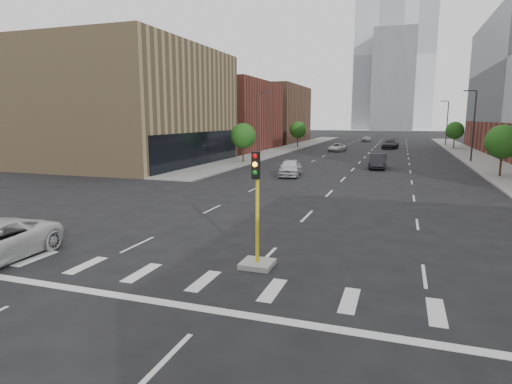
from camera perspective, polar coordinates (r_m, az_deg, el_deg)
The scene contains 21 objects.
sidewalk_left_far at distance 82.43m, azimuth 4.73°, elevation 5.94°, with size 5.00×92.00×0.15m, color gray.
sidewalk_right_far at distance 80.60m, azimuth 25.97°, elevation 4.90°, with size 5.00×92.00×0.15m, color gray.
building_left_mid at distance 56.14m, azimuth -16.88°, elevation 10.84°, with size 20.00×24.00×14.00m, color #8E7550.
building_left_far_a at distance 78.78m, azimuth -5.66°, elevation 10.06°, with size 20.00×22.00×12.00m, color brown.
building_left_far_b at distance 103.04m, azimuth 0.40°, elevation 10.32°, with size 20.00×24.00×13.00m, color brown.
tower_left at distance 228.06m, azimuth 16.05°, elevation 16.85°, with size 22.00×22.00×70.00m, color #B2B7BC.
tower_right at distance 268.05m, azimuth 20.57°, elevation 16.58°, with size 20.00×20.00×80.00m, color #B2B7BC.
tower_mid at distance 206.50m, azimuth 17.87°, elevation 13.91°, with size 18.00×18.00×44.00m, color slate.
median_traffic_signal at distance 16.23m, azimuth 0.14°, elevation -6.71°, with size 1.20×1.20×4.40m.
streetlight_right_a at distance 61.37m, azimuth 26.97°, elevation 8.22°, with size 1.60×0.22×9.07m.
streetlight_right_b at distance 96.15m, azimuth 24.09°, elevation 8.63°, with size 1.60×0.22×9.07m.
streetlight_left at distance 58.73m, azimuth 0.54°, elevation 9.25°, with size 1.60×0.22×9.07m.
tree_left_near at distance 54.25m, azimuth -1.73°, elevation 7.49°, with size 3.20×3.20×4.85m.
tree_left_far at distance 83.01m, azimuth 5.61°, elevation 8.25°, with size 3.20×3.20×4.85m.
tree_right_near at distance 46.72m, azimuth 30.06°, elevation 5.81°, with size 3.20×3.20×4.85m.
tree_right_far at distance 86.28m, azimuth 24.99°, elevation 7.45°, with size 3.20×3.20×4.85m.
car_near_left at distance 41.91m, azimuth 4.55°, elevation 3.26°, with size 1.96×4.88×1.66m, color silver.
car_mid_right at distance 49.82m, azimuth 15.94°, elevation 3.95°, with size 1.75×5.02×1.65m, color black.
car_far_left at distance 74.36m, azimuth 10.76°, elevation 5.85°, with size 2.23×4.84×1.34m, color silver.
car_deep_right at distance 83.33m, azimuth 17.47°, elevation 6.11°, with size 2.41×5.93×1.72m, color black.
car_distant at distance 107.13m, azimuth 14.48°, elevation 6.89°, with size 1.65×4.11×1.40m, color #A2A2A6.
Camera 1 is at (4.97, -5.78, 5.59)m, focal length 30.00 mm.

